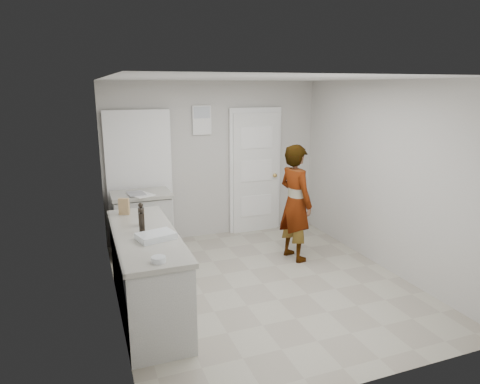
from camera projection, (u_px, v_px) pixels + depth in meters
name	position (u px, v px, depth m)	size (l,w,h in m)	color
ground	(263.00, 284.00, 5.38)	(4.00, 4.00, 0.00)	gray
room_shell	(205.00, 175.00, 6.85)	(4.00, 4.00, 4.00)	#BBB7B0
main_counter	(147.00, 276.00, 4.60)	(0.64, 1.96, 0.93)	silver
side_counter	(143.00, 226.00, 6.26)	(0.84, 0.61, 0.93)	silver
person	(295.00, 203.00, 5.99)	(0.60, 0.40, 1.65)	silver
cake_mix_box	(124.00, 206.00, 5.09)	(0.12, 0.06, 0.20)	tan
spice_jar	(142.00, 213.00, 5.02)	(0.05, 0.05, 0.08)	tan
oil_cruet_a	(141.00, 215.00, 4.67)	(0.07, 0.07, 0.26)	black
oil_cruet_b	(142.00, 221.00, 4.45)	(0.06, 0.06, 0.27)	black
baking_dish	(156.00, 236.00, 4.28)	(0.41, 0.33, 0.06)	silver
egg_bowl	(159.00, 259.00, 3.72)	(0.13, 0.13, 0.05)	silver
papers	(141.00, 195.00, 6.02)	(0.27, 0.35, 0.01)	white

